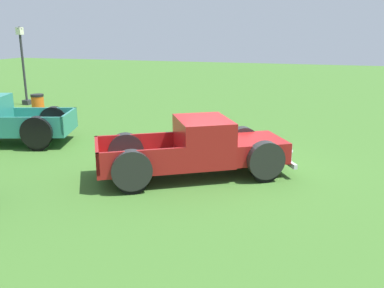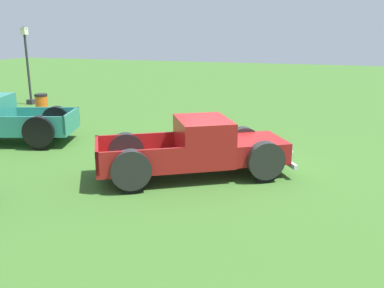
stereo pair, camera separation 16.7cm
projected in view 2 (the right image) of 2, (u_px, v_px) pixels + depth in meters
name	position (u px, v px, depth m)	size (l,w,h in m)	color
ground_plane	(221.00, 167.00, 11.99)	(80.00, 80.00, 0.00)	#3D6B28
pickup_truck_foreground	(205.00, 149.00, 11.15)	(4.20, 5.33, 1.57)	maroon
lamp_post_near	(27.00, 64.00, 21.74)	(0.36, 0.36, 4.04)	#2D2D33
trash_can	(42.00, 104.00, 19.55)	(0.59, 0.59, 0.95)	orange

